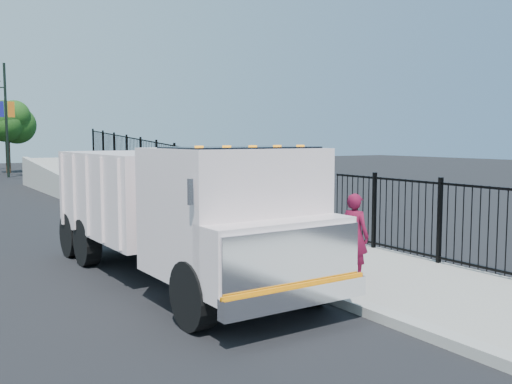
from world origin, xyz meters
TOP-DOWN VIEW (x-y plane):
  - ground at (0.00, 0.00)m, footprint 120.00×120.00m
  - sidewalk at (1.93, -2.00)m, footprint 3.55×12.00m
  - curb at (0.00, -2.00)m, footprint 0.30×12.00m
  - ramp at (2.12, 16.00)m, footprint 3.95×24.06m
  - iron_fence at (3.55, 12.00)m, footprint 0.10×28.00m
  - truck at (-1.66, 1.92)m, footprint 2.81×7.95m
  - worker at (1.13, -0.02)m, footprint 0.53×0.68m
  - debris at (1.81, 1.37)m, footprint 0.29×0.29m
  - light_pole_1 at (-0.17, 35.32)m, footprint 3.78×0.22m
  - tree_1 at (0.97, 40.94)m, footprint 2.79×2.79m

SIDE VIEW (x-z plane):
  - ground at x=0.00m, z-range 0.00..0.00m
  - ramp at x=2.12m, z-range -1.60..1.60m
  - sidewalk at x=1.93m, z-range 0.00..0.12m
  - curb at x=0.00m, z-range 0.00..0.16m
  - debris at x=1.81m, z-range 0.12..0.19m
  - iron_fence at x=3.55m, z-range 0.00..1.80m
  - worker at x=1.13m, z-range 0.12..1.76m
  - truck at x=-1.66m, z-range 0.17..2.87m
  - tree_1 at x=0.97m, z-range 1.26..6.65m
  - light_pole_1 at x=-0.17m, z-range 0.36..8.36m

